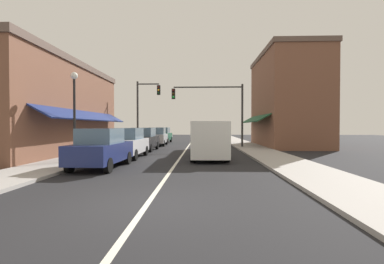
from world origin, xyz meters
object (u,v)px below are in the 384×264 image
(parked_car_third_left, at_px, (144,139))
(street_lamp_left_near, at_px, (74,102))
(parked_car_distant_left, at_px, (162,135))
(traffic_signal_left_corner, at_px, (144,104))
(parked_car_far_left, at_px, (157,137))
(parked_car_nearest_left, at_px, (101,148))
(parked_car_second_left, at_px, (127,143))
(traffic_signal_mast_arm, at_px, (217,103))
(van_in_lane, at_px, (208,139))

(parked_car_third_left, height_order, street_lamp_left_near, street_lamp_left_near)
(parked_car_distant_left, relative_size, traffic_signal_left_corner, 0.68)
(parked_car_far_left, relative_size, parked_car_distant_left, 1.00)
(traffic_signal_left_corner, bearing_deg, parked_car_third_left, -79.01)
(parked_car_nearest_left, bearing_deg, parked_car_third_left, 91.42)
(traffic_signal_left_corner, bearing_deg, street_lamp_left_near, -94.66)
(parked_car_nearest_left, relative_size, street_lamp_left_near, 0.90)
(parked_car_second_left, relative_size, traffic_signal_mast_arm, 0.66)
(parked_car_far_left, xyz_separation_m, traffic_signal_left_corner, (-1.02, -1.05, 3.07))
(parked_car_nearest_left, relative_size, van_in_lane, 0.79)
(parked_car_distant_left, height_order, street_lamp_left_near, street_lamp_left_near)
(parked_car_distant_left, relative_size, van_in_lane, 0.79)
(parked_car_nearest_left, xyz_separation_m, parked_car_second_left, (0.05, 4.14, 0.00))
(van_in_lane, bearing_deg, parked_car_distant_left, 105.90)
(parked_car_far_left, relative_size, traffic_signal_left_corner, 0.68)
(parked_car_nearest_left, distance_m, street_lamp_left_near, 3.39)
(parked_car_third_left, distance_m, parked_car_distant_left, 10.62)
(parked_car_far_left, relative_size, van_in_lane, 0.79)
(traffic_signal_left_corner, bearing_deg, parked_car_far_left, 45.83)
(van_in_lane, xyz_separation_m, street_lamp_left_near, (-6.81, -2.16, 1.97))
(parked_car_third_left, relative_size, traffic_signal_left_corner, 0.67)
(van_in_lane, bearing_deg, traffic_signal_left_corner, 118.41)
(parked_car_nearest_left, relative_size, parked_car_second_left, 1.00)
(parked_car_second_left, relative_size, street_lamp_left_near, 0.90)
(parked_car_distant_left, distance_m, traffic_signal_left_corner, 6.61)
(parked_car_nearest_left, distance_m, traffic_signal_mast_arm, 13.81)
(van_in_lane, bearing_deg, parked_car_second_left, 174.32)
(traffic_signal_left_corner, xyz_separation_m, street_lamp_left_near, (-1.01, -12.33, -0.83))
(van_in_lane, height_order, traffic_signal_mast_arm, traffic_signal_mast_arm)
(van_in_lane, distance_m, street_lamp_left_near, 7.41)
(van_in_lane, distance_m, traffic_signal_left_corner, 12.04)
(parked_car_nearest_left, xyz_separation_m, parked_car_third_left, (-0.02, 9.12, 0.00))
(parked_car_distant_left, bearing_deg, van_in_lane, -71.12)
(parked_car_nearest_left, height_order, van_in_lane, van_in_lane)
(traffic_signal_mast_arm, distance_m, traffic_signal_left_corner, 6.93)
(parked_car_distant_left, xyz_separation_m, traffic_signal_left_corner, (-0.87, -5.79, 3.07))
(parked_car_third_left, distance_m, street_lamp_left_near, 8.07)
(parked_car_nearest_left, bearing_deg, traffic_signal_mast_arm, 66.03)
(parked_car_distant_left, bearing_deg, parked_car_nearest_left, -88.03)
(parked_car_nearest_left, relative_size, traffic_signal_mast_arm, 0.66)
(parked_car_far_left, bearing_deg, traffic_signal_left_corner, -135.87)
(parked_car_far_left, distance_m, traffic_signal_left_corner, 3.39)
(parked_car_far_left, bearing_deg, traffic_signal_mast_arm, -27.94)
(parked_car_nearest_left, distance_m, parked_car_third_left, 9.12)
(parked_car_far_left, bearing_deg, parked_car_second_left, -91.74)
(parked_car_second_left, xyz_separation_m, parked_car_distant_left, (-0.14, 15.60, 0.00))
(parked_car_second_left, distance_m, parked_car_far_left, 10.85)
(parked_car_second_left, height_order, parked_car_third_left, same)
(traffic_signal_left_corner, bearing_deg, traffic_signal_mast_arm, -14.71)
(parked_car_distant_left, height_order, van_in_lane, van_in_lane)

